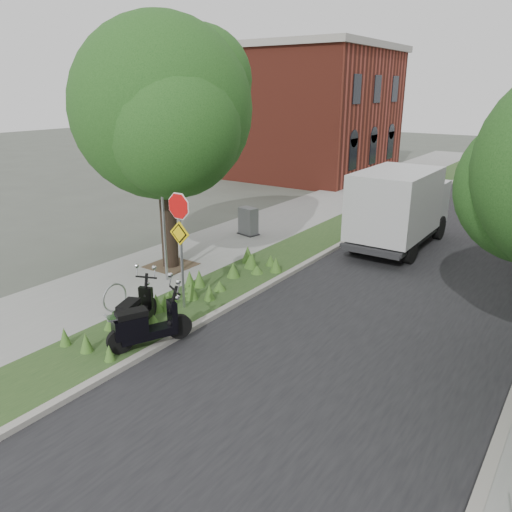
{
  "coord_description": "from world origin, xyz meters",
  "views": [
    {
      "loc": [
        7.1,
        -8.28,
        5.65
      ],
      "look_at": [
        -0.26,
        2.32,
        1.3
      ],
      "focal_mm": 35.0,
      "sensor_mm": 36.0,
      "label": 1
    }
  ],
  "objects": [
    {
      "name": "verge",
      "position": [
        -1.5,
        10.0,
        0.06
      ],
      "size": [
        2.0,
        60.0,
        0.12
      ],
      "primitive_type": "cube",
      "color": "#25431C",
      "rests_on": "ground"
    },
    {
      "name": "ground",
      "position": [
        0.0,
        0.0,
        0.0
      ],
      "size": [
        120.0,
        120.0,
        0.0
      ],
      "primitive_type": "plane",
      "color": "#4C5147",
      "rests_on": "ground"
    },
    {
      "name": "scooter_near",
      "position": [
        -1.32,
        -1.21,
        0.55
      ],
      "size": [
        0.84,
        1.79,
        0.89
      ],
      "color": "black",
      "rests_on": "ground"
    },
    {
      "name": "street_tree_main",
      "position": [
        -4.08,
        2.86,
        4.8
      ],
      "size": [
        6.21,
        5.54,
        7.66
      ],
      "color": "black",
      "rests_on": "ground"
    },
    {
      "name": "box_truck",
      "position": [
        1.26,
        9.32,
        1.63
      ],
      "size": [
        2.27,
        5.55,
        2.5
      ],
      "color": "#262628",
      "rests_on": "ground"
    },
    {
      "name": "road",
      "position": [
        3.0,
        10.0,
        0.01
      ],
      "size": [
        7.0,
        60.0,
        0.01
      ],
      "primitive_type": "cube",
      "color": "black",
      "rests_on": "ground"
    },
    {
      "name": "brick_building",
      "position": [
        -9.5,
        22.0,
        4.21
      ],
      "size": [
        9.4,
        10.4,
        8.3
      ],
      "color": "maroon",
      "rests_on": "ground"
    },
    {
      "name": "kerb_near",
      "position": [
        -0.5,
        10.0,
        0.07
      ],
      "size": [
        0.2,
        60.0,
        0.13
      ],
      "primitive_type": "cube",
      "color": "#9E9991",
      "rests_on": "ground"
    },
    {
      "name": "bare_post",
      "position": [
        -3.2,
        1.8,
        2.12
      ],
      "size": [
        0.08,
        0.08,
        4.0
      ],
      "color": "#A5A8AD",
      "rests_on": "ground"
    },
    {
      "name": "scooter_far",
      "position": [
        -0.69,
        -1.56,
        0.58
      ],
      "size": [
        1.01,
        1.84,
        0.94
      ],
      "color": "black",
      "rests_on": "ground"
    },
    {
      "name": "utility_cabinet",
      "position": [
        -4.06,
        7.25,
        0.64
      ],
      "size": [
        0.91,
        0.7,
        1.08
      ],
      "color": "#262628",
      "rests_on": "ground"
    },
    {
      "name": "bike_hoop",
      "position": [
        -2.7,
        -0.6,
        0.5
      ],
      "size": [
        0.06,
        0.78,
        0.77
      ],
      "color": "#A5A8AD",
      "rests_on": "ground"
    },
    {
      "name": "sign_assembly",
      "position": [
        -1.4,
        0.58,
        2.33
      ],
      "size": [
        0.94,
        0.08,
        3.22
      ],
      "color": "#A5A8AD",
      "rests_on": "ground"
    },
    {
      "name": "sidewalk_near",
      "position": [
        -4.25,
        10.0,
        0.06
      ],
      "size": [
        3.5,
        60.0,
        0.12
      ],
      "primitive_type": "cube",
      "color": "gray",
      "rests_on": "ground"
    }
  ]
}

